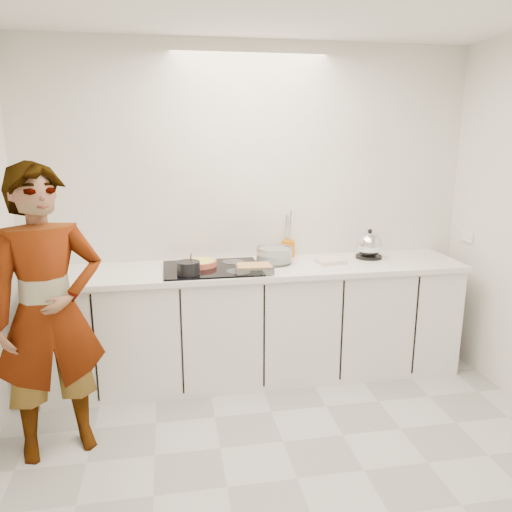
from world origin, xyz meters
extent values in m
cube|color=#B7B7B7|center=(0.00, 0.00, 0.00)|extent=(3.60, 3.20, 0.00)
cube|color=white|center=(0.00, 1.60, 1.30)|extent=(3.60, 0.00, 2.60)
cube|color=white|center=(1.79, 1.33, 1.07)|extent=(0.02, 0.15, 0.09)
cube|color=white|center=(0.00, 1.28, 0.43)|extent=(3.20, 0.58, 0.87)
cube|color=white|center=(0.00, 1.28, 0.89)|extent=(3.24, 0.64, 0.04)
cube|color=black|center=(-0.35, 1.26, 0.92)|extent=(0.72, 0.54, 0.01)
cylinder|color=#C85D45|center=(-0.44, 1.32, 0.94)|extent=(0.32, 0.32, 0.04)
cylinder|color=#F9EF52|center=(-0.44, 1.32, 0.96)|extent=(0.28, 0.28, 0.01)
cylinder|color=black|center=(-0.53, 1.10, 0.97)|extent=(0.20, 0.20, 0.09)
cylinder|color=silver|center=(-0.51, 1.12, 1.01)|extent=(0.01, 0.07, 0.14)
cube|color=silver|center=(-0.06, 1.09, 0.95)|extent=(0.28, 0.21, 0.05)
cube|color=#E6B76A|center=(-0.06, 1.09, 0.97)|extent=(0.25, 0.18, 0.02)
cylinder|color=silver|center=(0.15, 1.35, 0.97)|extent=(0.35, 0.35, 0.13)
cylinder|color=white|center=(0.15, 1.35, 0.95)|extent=(0.30, 0.30, 0.06)
cube|color=white|center=(0.59, 1.27, 0.93)|extent=(0.23, 0.19, 0.03)
cylinder|color=black|center=(0.95, 1.38, 0.92)|extent=(0.27, 0.27, 0.02)
sphere|color=silver|center=(0.95, 1.38, 1.02)|extent=(0.26, 0.26, 0.21)
sphere|color=black|center=(0.95, 1.38, 1.13)|extent=(0.05, 0.05, 0.04)
cylinder|color=#D26604|center=(0.31, 1.54, 0.98)|extent=(0.14, 0.14, 0.14)
imported|color=white|center=(-1.37, 0.54, 0.88)|extent=(0.75, 0.61, 1.76)
camera|label=1|loc=(-0.66, -2.37, 1.90)|focal=35.00mm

